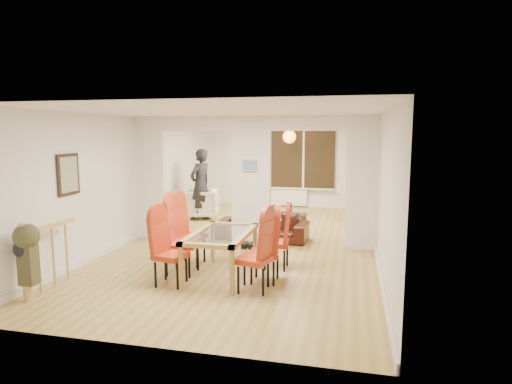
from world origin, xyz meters
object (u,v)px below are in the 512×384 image
(dining_chair_rb, at_px, (265,248))
(dining_chair_rc, at_px, (276,239))
(armchair, at_px, (202,204))
(bottle, at_px, (291,208))
(person, at_px, (200,184))
(coffee_table, at_px, (289,217))
(dining_table, at_px, (221,254))
(dining_chair_ra, at_px, (253,254))
(bowl, at_px, (286,213))
(dining_chair_la, at_px, (171,250))
(dining_chair_lb, at_px, (182,238))
(television, at_px, (351,208))
(sofa, at_px, (262,226))
(dining_chair_lc, at_px, (190,233))

(dining_chair_rb, xyz_separation_m, dining_chair_rc, (0.06, 0.68, -0.02))
(armchair, bearing_deg, dining_chair_rc, 23.01)
(bottle, bearing_deg, dining_chair_rb, -86.91)
(person, height_order, coffee_table, person)
(armchair, bearing_deg, dining_table, 11.14)
(dining_table, bearing_deg, dining_chair_ra, -36.84)
(dining_chair_ra, distance_m, dining_chair_rc, 1.09)
(armchair, height_order, bowl, armchair)
(dining_chair_la, bearing_deg, coffee_table, 89.88)
(bottle, bearing_deg, dining_chair_ra, -88.15)
(dining_chair_lb, relative_size, dining_chair_rb, 1.11)
(armchair, xyz_separation_m, television, (3.88, 0.68, -0.09))
(bottle, xyz_separation_m, bowl, (-0.12, -0.00, -0.12))
(dining_chair_rb, height_order, bottle, dining_chair_rb)
(dining_chair_rc, xyz_separation_m, television, (1.20, 4.46, -0.21))
(dining_chair_ra, relative_size, armchair, 1.30)
(bottle, bearing_deg, sofa, -99.54)
(dining_chair_la, height_order, dining_chair_ra, dining_chair_ra)
(dining_chair_lb, relative_size, television, 1.13)
(bottle, bearing_deg, dining_table, -96.12)
(dining_chair_lb, distance_m, dining_chair_ra, 1.38)
(dining_table, height_order, bowl, dining_table)
(dining_chair_rc, relative_size, bottle, 3.51)
(dining_table, xyz_separation_m, dining_chair_la, (-0.63, -0.51, 0.17))
(armchair, distance_m, coffee_table, 2.36)
(dining_chair_rb, bearing_deg, bottle, 82.24)
(armchair, relative_size, person, 0.46)
(dining_chair_ra, bearing_deg, dining_chair_rc, 97.23)
(armchair, relative_size, television, 0.82)
(dining_chair_ra, distance_m, sofa, 3.00)
(dining_chair_ra, relative_size, person, 0.59)
(dining_table, height_order, sofa, dining_table)
(dining_chair_lc, height_order, bowl, dining_chair_lc)
(television, bearing_deg, bottle, 128.90)
(dining_chair_lc, relative_size, dining_chair_rc, 1.10)
(dining_chair_ra, bearing_deg, dining_chair_lc, 158.98)
(dining_chair_rc, bearing_deg, dining_chair_la, -148.88)
(dining_chair_lc, height_order, television, dining_chair_lc)
(dining_chair_rc, xyz_separation_m, bottle, (-0.30, 3.81, -0.16))
(television, bearing_deg, dining_chair_la, 170.34)
(bowl, bearing_deg, dining_chair_lb, -102.99)
(dining_chair_lb, xyz_separation_m, bowl, (1.02, 4.41, -0.35))
(dining_chair_ra, xyz_separation_m, sofa, (-0.48, 2.95, -0.27))
(dining_chair_ra, height_order, coffee_table, dining_chair_ra)
(dining_chair_la, xyz_separation_m, sofa, (0.78, 2.98, -0.25))
(sofa, relative_size, bowl, 8.77)
(coffee_table, bearing_deg, dining_table, -95.63)
(bottle, bearing_deg, television, 23.55)
(dining_table, bearing_deg, dining_chair_la, -141.13)
(dining_chair_lb, bearing_deg, dining_chair_lc, 85.40)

